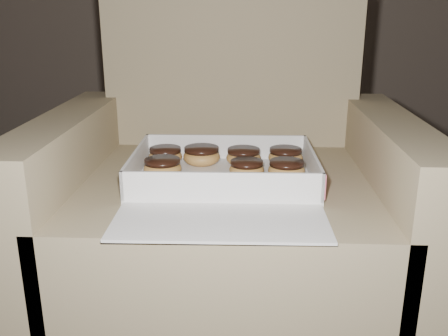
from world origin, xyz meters
name	(u,v)px	position (x,y,z in m)	size (l,w,h in m)	color
armchair	(228,214)	(-0.23, 0.97, 0.27)	(0.82, 0.69, 0.86)	#8D825A
bakery_box	(225,181)	(-0.23, 0.85, 0.40)	(0.39, 0.45, 0.06)	white
donut_a	(165,155)	(-0.37, 0.97, 0.41)	(0.08, 0.08, 0.04)	#CF9448
donut_b	(163,167)	(-0.36, 0.88, 0.41)	(0.08, 0.08, 0.04)	#CF9448
donut_c	(244,157)	(-0.19, 0.97, 0.41)	(0.08, 0.08, 0.04)	#CF9448
donut_d	(286,169)	(-0.10, 0.89, 0.41)	(0.08, 0.08, 0.04)	#CF9448
donut_e	(202,155)	(-0.29, 0.97, 0.41)	(0.08, 0.08, 0.04)	#CF9448
donut_f	(247,168)	(-0.18, 0.89, 0.41)	(0.07, 0.07, 0.04)	#CF9448
donut_g	(285,156)	(-0.09, 0.98, 0.41)	(0.08, 0.08, 0.04)	#CF9448
crumb_a	(143,183)	(-0.39, 0.84, 0.39)	(0.01, 0.01, 0.00)	black
crumb_b	(173,186)	(-0.33, 0.83, 0.39)	(0.01, 0.01, 0.00)	black
crumb_c	(195,196)	(-0.28, 0.77, 0.39)	(0.01, 0.01, 0.00)	black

